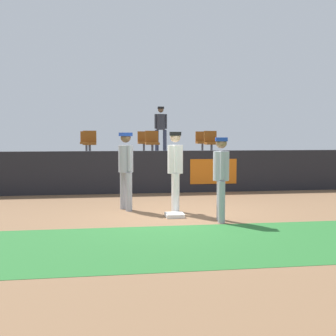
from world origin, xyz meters
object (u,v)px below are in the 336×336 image
Objects in this scene: seat_front_right at (211,141)px; player_runner_visitor at (221,173)px; first_base at (175,215)px; seat_front_left at (90,142)px; spectator_hooded at (161,126)px; seat_back_right at (202,141)px; player_coach_visitor at (126,165)px; seat_front_center at (152,141)px; seat_back_center at (144,141)px; player_fielder_home at (176,166)px; seat_back_left at (86,141)px.

player_runner_visitor is at bearing -102.23° from seat_front_right.
seat_front_left is at bearing 110.42° from first_base.
first_base is 8.68m from spectator_hooded.
seat_front_left is 0.45× the size of spectator_hooded.
seat_back_right is 4.65m from seat_front_left.
seat_back_right is at bearing 130.73° from player_coach_visitor.
seat_front_center is (-0.78, 6.06, 0.58)m from player_runner_visitor.
seat_back_center is (-0.04, 7.24, 1.54)m from first_base.
player_fielder_home is at bearing -89.84° from seat_front_center.
player_fielder_home is at bearing -112.83° from seat_front_right.
player_coach_visitor is 5.46m from seat_front_right.
seat_back_right reaches higher than first_base.
seat_front_right and seat_front_left have the same top height.
seat_back_left reaches higher than player_coach_visitor.
seat_back_right is 2.83m from seat_front_center.
player_runner_visitor is 0.93× the size of spectator_hooded.
spectator_hooded is at bearing 20.87° from seat_back_left.
seat_front_center is at bearing 0.01° from seat_front_left.
player_runner_visitor is 6.74m from seat_front_left.
first_base is 0.23× the size of player_runner_visitor.
spectator_hooded reaches higher than seat_back_center.
player_coach_visitor is at bearing -111.10° from player_fielder_home.
player_coach_visitor is at bearing -98.90° from seat_back_center.
seat_front_left is at bearing 180.00° from seat_front_right.
seat_back_center is at bearing 140.95° from seat_front_right.
seat_front_center is 3.08m from spectator_hooded.
player_coach_visitor is at bearing -104.01° from seat_front_center.
spectator_hooded is at bearing 54.51° from seat_back_center.
player_runner_visitor is 2.50m from player_coach_visitor.
player_runner_visitor is 6.14m from seat_front_center.
player_fielder_home reaches higher than first_base.
seat_front_center is 1.00× the size of seat_back_center.
seat_front_center is at bearing -175.52° from player_fielder_home.
player_runner_visitor is (0.87, -0.63, 0.97)m from first_base.
seat_back_right is at bearing 72.60° from first_base.
player_runner_visitor is at bearing 38.44° from player_fielder_home.
seat_front_center reaches higher than player_runner_visitor.
spectator_hooded is at bearing 46.42° from seat_front_left.
seat_front_right is at bearing 122.66° from player_coach_visitor.
seat_front_right is (1.31, 6.06, 0.58)m from player_runner_visitor.
player_coach_visitor is at bearing 134.49° from first_base.
seat_front_center is 1.00× the size of seat_front_left.
player_runner_visitor is 2.07× the size of seat_back_left.
spectator_hooded reaches higher than seat_front_left.
player_fielder_home is 1.01× the size of player_coach_visitor.
seat_back_right is at bearing -179.96° from player_runner_visitor.
seat_front_right is 4.20m from seat_front_left.
seat_front_left is 4.10m from spectator_hooded.
seat_front_right is 0.45× the size of spectator_hooded.
player_runner_visitor is at bearing -35.95° from first_base.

